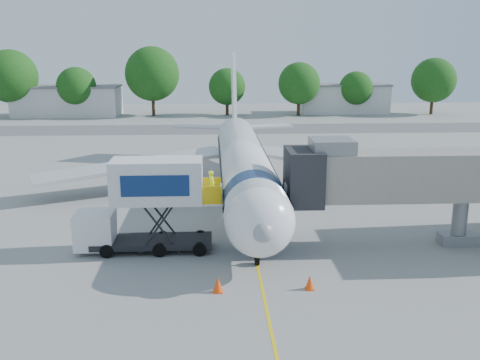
{
  "coord_description": "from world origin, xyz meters",
  "views": [
    {
      "loc": [
        -2.38,
        -37.06,
        11.65
      ],
      "look_at": [
        -0.59,
        -2.81,
        3.2
      ],
      "focal_mm": 40.0,
      "sensor_mm": 36.0,
      "label": 1
    }
  ],
  "objects_px": {
    "aircraft": "(243,162)",
    "catering_hiloader": "(146,206)",
    "jet_bridge": "(389,176)",
    "ground_tug": "(325,352)"
  },
  "relations": [
    {
      "from": "aircraft",
      "to": "catering_hiloader",
      "type": "xyz_separation_m",
      "value": [
        -6.27,
        -11.12,
        -0.19
      ]
    },
    {
      "from": "jet_bridge",
      "to": "ground_tug",
      "type": "distance_m",
      "value": 14.46
    },
    {
      "from": "aircraft",
      "to": "jet_bridge",
      "type": "xyz_separation_m",
      "value": [
        7.99,
        -11.12,
        1.39
      ]
    },
    {
      "from": "jet_bridge",
      "to": "ground_tug",
      "type": "relative_size",
      "value": 3.8
    },
    {
      "from": "ground_tug",
      "to": "aircraft",
      "type": "bearing_deg",
      "value": 70.72
    },
    {
      "from": "aircraft",
      "to": "ground_tug",
      "type": "height_order",
      "value": "aircraft"
    },
    {
      "from": "aircraft",
      "to": "ground_tug",
      "type": "relative_size",
      "value": 10.31
    },
    {
      "from": "aircraft",
      "to": "ground_tug",
      "type": "xyz_separation_m",
      "value": [
        1.69,
        -23.62,
        -2.26
      ]
    },
    {
      "from": "aircraft",
      "to": "catering_hiloader",
      "type": "height_order",
      "value": "aircraft"
    },
    {
      "from": "catering_hiloader",
      "to": "ground_tug",
      "type": "distance_m",
      "value": 14.96
    }
  ]
}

